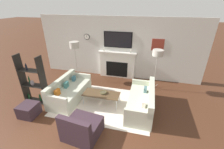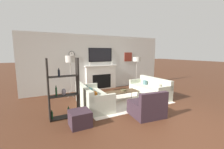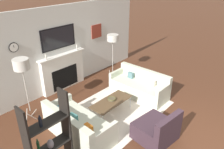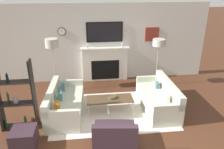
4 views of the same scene
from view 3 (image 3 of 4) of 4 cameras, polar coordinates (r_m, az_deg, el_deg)
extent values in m
cube|color=silver|center=(7.19, -13.73, 6.40)|extent=(7.29, 0.07, 2.70)
cube|color=silver|center=(7.38, -12.59, 0.64)|extent=(1.59, 0.16, 1.18)
cube|color=black|center=(7.40, -12.07, -0.77)|extent=(0.99, 0.01, 0.71)
cube|color=silver|center=(7.14, -12.96, 5.02)|extent=(1.71, 0.22, 0.04)
cylinder|color=#B2AD9E|center=(6.79, -16.88, 4.09)|extent=(0.04, 0.04, 0.10)
cylinder|color=white|center=(6.75, -16.98, 4.84)|extent=(0.03, 0.03, 0.09)
cylinder|color=#B2AD9E|center=(7.43, -9.19, 6.76)|extent=(0.04, 0.04, 0.10)
cylinder|color=white|center=(7.40, -9.24, 7.45)|extent=(0.03, 0.03, 0.09)
cube|color=black|center=(7.04, -13.83, 9.30)|extent=(1.24, 0.04, 0.68)
cube|color=black|center=(7.03, -13.74, 9.28)|extent=(1.15, 0.01, 0.62)
cylinder|color=black|center=(6.36, -24.30, 6.48)|extent=(0.27, 0.02, 0.27)
cylinder|color=silver|center=(6.34, -24.25, 6.46)|extent=(0.23, 0.00, 0.23)
cube|color=black|center=(6.33, -24.28, 6.70)|extent=(0.01, 0.00, 0.06)
cube|color=maroon|center=(8.11, -4.06, 11.20)|extent=(0.49, 0.02, 0.49)
cube|color=beige|center=(6.26, 0.22, -9.76)|extent=(3.19, 2.15, 0.01)
cube|color=#B5B9A3|center=(5.44, -8.66, -13.48)|extent=(0.93, 1.82, 0.46)
cube|color=#B5B9A3|center=(5.06, -12.06, -11.77)|extent=(0.24, 1.79, 0.31)
cube|color=#B6B8A4|center=(5.84, -14.05, -7.18)|extent=(0.85, 0.14, 0.18)
cube|color=#B6B6A3|center=(4.74, -2.35, -15.11)|extent=(0.85, 0.14, 0.18)
cube|color=#3A6979|center=(5.56, -13.34, -8.94)|extent=(0.11, 0.19, 0.18)
cube|color=#396F6B|center=(5.18, -10.03, -11.21)|extent=(0.11, 0.22, 0.21)
cube|color=#B75E1B|center=(4.85, -6.14, -13.95)|extent=(0.11, 0.21, 0.21)
cube|color=#B5B9A3|center=(6.99, 6.94, -3.77)|extent=(0.79, 1.84, 0.44)
cube|color=#B5B9A3|center=(7.04, 8.56, -0.01)|extent=(0.17, 1.84, 0.36)
cube|color=#B3B5A1|center=(6.46, 13.41, -3.82)|extent=(0.78, 0.10, 0.18)
cube|color=#B6BBA1|center=(7.31, 1.50, 0.54)|extent=(0.78, 0.10, 0.18)
cube|color=beige|center=(6.74, 10.51, -2.17)|extent=(0.11, 0.20, 0.19)
cube|color=#4A6A6F|center=(7.14, 4.93, -0.19)|extent=(0.11, 0.19, 0.18)
cube|color=#302129|center=(5.41, 11.17, -14.18)|extent=(0.97, 0.93, 0.43)
cube|color=#302129|center=(5.02, 14.72, -12.43)|extent=(0.89, 0.24, 0.36)
cube|color=#4C3823|center=(6.00, -0.20, -7.09)|extent=(1.24, 0.53, 0.02)
cylinder|color=#B7B7BC|center=(5.64, -2.41, -11.99)|extent=(0.02, 0.02, 0.38)
cylinder|color=#B7B7BC|center=(6.38, 4.81, -7.16)|extent=(0.02, 0.02, 0.38)
cylinder|color=#B7B7BC|center=(5.91, -5.65, -10.18)|extent=(0.02, 0.02, 0.38)
cylinder|color=#B7B7BC|center=(6.61, 1.66, -5.78)|extent=(0.02, 0.02, 0.38)
cylinder|color=#49412E|center=(6.05, -0.08, -6.47)|extent=(0.22, 0.22, 0.05)
torus|color=#4D4A25|center=(6.03, -0.08, -6.29)|extent=(0.23, 0.23, 0.02)
cylinder|color=#9E998E|center=(6.39, -19.73, -9.31)|extent=(0.09, 0.23, 0.28)
cylinder|color=#9E998E|center=(6.36, -21.37, -9.80)|extent=(0.17, 0.19, 0.28)
cylinder|color=#9E998E|center=(6.24, -20.09, -10.30)|extent=(0.23, 0.07, 0.28)
cylinder|color=#9E998E|center=(5.96, -21.47, -4.00)|extent=(0.02, 0.02, 1.20)
cylinder|color=#B2ADA3|center=(5.65, -22.65, 2.51)|extent=(0.39, 0.39, 0.27)
cylinder|color=#9E998E|center=(8.21, 0.49, 0.38)|extent=(0.09, 0.23, 0.27)
cylinder|color=#9E998E|center=(8.11, -0.59, 0.04)|extent=(0.17, 0.19, 0.27)
cylinder|color=#9E998E|center=(8.04, 0.64, -0.20)|extent=(0.23, 0.07, 0.27)
cylinder|color=#9E998E|center=(7.84, 0.19, 4.73)|extent=(0.02, 0.02, 1.16)
cylinder|color=#B2ADA3|center=(7.62, 0.19, 9.57)|extent=(0.40, 0.40, 0.22)
cube|color=black|center=(4.46, -11.83, -13.49)|extent=(0.04, 0.28, 1.72)
cube|color=black|center=(4.43, -15.87, -17.75)|extent=(0.84, 0.28, 0.01)
cube|color=black|center=(4.08, -16.80, -12.10)|extent=(0.84, 0.28, 0.02)
cylinder|color=#194223|center=(4.32, -18.69, -17.41)|extent=(0.05, 0.05, 0.23)
cylinder|color=#194223|center=(4.22, -18.97, -15.98)|extent=(0.02, 0.02, 0.06)
ellipsoid|color=slate|center=(4.33, -15.79, -17.07)|extent=(0.12, 0.12, 0.20)
cylinder|color=black|center=(3.98, -18.21, -11.71)|extent=(0.06, 0.06, 0.18)
cylinder|color=black|center=(3.91, -18.44, -10.38)|extent=(0.03, 0.03, 0.05)
camera|label=1|loc=(5.25, 50.35, 11.85)|focal=24.00mm
camera|label=2|loc=(2.39, 71.72, -45.71)|focal=24.00mm
camera|label=4|loc=(3.71, 69.64, 2.87)|focal=35.00mm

